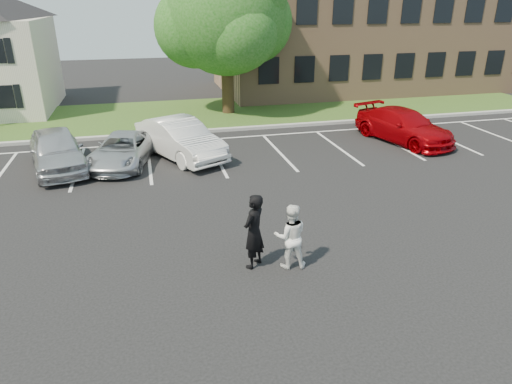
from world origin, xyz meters
TOP-DOWN VIEW (x-y plane):
  - ground_plane at (0.00, 0.00)m, footprint 90.00×90.00m
  - curb at (0.00, 12.00)m, footprint 40.00×0.30m
  - grass_strip at (0.00, 16.00)m, footprint 44.00×8.00m
  - stall_lines at (1.40, 8.95)m, footprint 34.00×5.36m
  - office_building at (14.00, 21.99)m, footprint 22.40×10.40m
  - tree at (2.11, 15.87)m, footprint 7.80×7.20m
  - man_black_suit at (-0.49, -0.75)m, footprint 0.83×0.83m
  - man_white_shirt at (0.37, -0.99)m, footprint 0.92×0.77m
  - car_silver_west at (-6.26, 8.01)m, footprint 2.92×4.96m
  - car_silver_minivan at (-3.79, 8.01)m, footprint 3.10×4.77m
  - car_white_sedan at (-1.46, 8.33)m, footprint 3.70×5.17m
  - car_red_compact at (8.92, 8.17)m, footprint 3.44×5.51m

SIDE VIEW (x-z plane):
  - ground_plane at x=0.00m, z-range 0.00..0.00m
  - stall_lines at x=1.40m, z-range 0.00..0.01m
  - grass_strip at x=0.00m, z-range 0.00..0.08m
  - curb at x=0.00m, z-range 0.00..0.15m
  - car_silver_minivan at x=-3.79m, z-range 0.00..1.22m
  - car_red_compact at x=8.92m, z-range 0.00..1.49m
  - car_silver_west at x=-6.26m, z-range 0.00..1.58m
  - car_white_sedan at x=-1.46m, z-range 0.00..1.62m
  - man_white_shirt at x=0.37m, z-range 0.00..1.69m
  - man_black_suit at x=-0.49m, z-range 0.00..1.94m
  - office_building at x=14.00m, z-range 0.01..8.31m
  - tree at x=2.11m, z-range 0.95..9.75m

